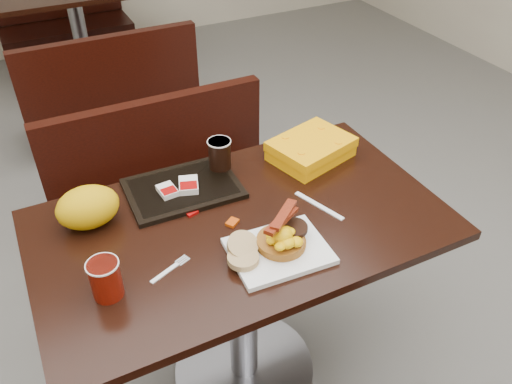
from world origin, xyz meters
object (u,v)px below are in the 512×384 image
bench_near_n (174,195)px  pancake_stack (281,241)px  coffee_cup_near (106,279)px  paper_bag (88,207)px  platter (279,251)px  fork (165,273)px  table_near (243,306)px  coffee_cup_far (220,154)px  clamshell (311,149)px  bench_far_s (107,85)px  bench_far_n (63,14)px  hashbrown_sleeve_right (189,185)px  knife (319,206)px  table_far (82,42)px  hashbrown_sleeve_left (167,191)px  tray (183,188)px

bench_near_n → pancake_stack: 0.95m
coffee_cup_near → paper_bag: (0.02, 0.29, 0.01)m
platter → fork: bearing=171.2°
table_near → platter: bearing=-77.9°
fork → coffee_cup_far: 0.49m
fork → clamshell: clamshell is taller
bench_far_s → coffee_cup_near: bearing=-101.7°
coffee_cup_far → clamshell: size_ratio=0.38×
coffee_cup_near → bench_far_n: bearing=83.0°
paper_bag → fork: bearing=-66.1°
fork → hashbrown_sleeve_right: (0.18, 0.30, 0.02)m
knife → hashbrown_sleeve_right: hashbrown_sleeve_right is taller
bench_near_n → platter: 0.95m
bench_far_n → hashbrown_sleeve_right: size_ratio=12.55×
fork → coffee_cup_far: bearing=26.6°
table_far → bench_far_s: bearing=-90.0°
fork → hashbrown_sleeve_left: (0.11, 0.31, 0.02)m
coffee_cup_far → pancake_stack: bearing=-89.8°
table_far → pancake_stack: 2.79m
table_near → bench_near_n: (0.00, 0.70, -0.02)m
table_near → bench_near_n: size_ratio=1.20×
platter → hashbrown_sleeve_left: bearing=120.3°
fork → tray: 0.36m
bench_near_n → fork: (-0.27, -0.80, 0.39)m
bench_far_s → bench_far_n: (0.00, 1.40, 0.00)m
bench_near_n → table_far: table_far is taller
fork → platter: bearing=-34.5°
table_far → knife: 2.68m
platter → hashbrown_sleeve_right: (-0.12, 0.37, 0.02)m
bench_far_s → pancake_stack: 2.10m
bench_near_n → tray: tray is taller
bench_far_s → coffee_cup_far: coffee_cup_far is taller
bench_far_n → knife: bearing=-85.9°
fork → coffee_cup_far: size_ratio=1.27×
bench_far_n → hashbrown_sleeve_right: hashbrown_sleeve_right is taller
table_far → hashbrown_sleeve_right: 2.43m
platter → table_far: bearing=94.0°
coffee_cup_far → clamshell: coffee_cup_far is taller
bench_near_n → coffee_cup_far: (0.05, -0.44, 0.46)m
platter → fork: platter is taller
pancake_stack → hashbrown_sleeve_left: size_ratio=2.00×
fork → hashbrown_sleeve_left: bearing=47.2°
pancake_stack → bench_near_n: bearing=93.3°
bench_near_n → coffee_cup_far: coffee_cup_far is taller
table_far → knife: knife is taller
clamshell → table_far: bearing=83.0°
fork → pancake_stack: bearing=-31.9°
table_far → fork: fork is taller
platter → coffee_cup_far: (0.01, 0.43, 0.06)m
bench_far_n → fork: size_ratio=7.92×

